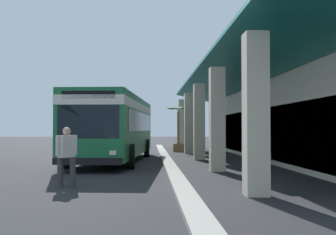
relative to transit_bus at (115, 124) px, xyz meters
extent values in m
plane|color=#262628|center=(-2.24, 6.34, -1.85)|extent=(120.00, 120.00, 0.00)
cube|color=#9E998E|center=(-0.68, 2.55, -1.79)|extent=(33.24, 0.50, 0.12)
cube|color=beige|center=(-11.76, 4.25, 0.11)|extent=(0.55, 0.55, 3.92)
cube|color=beige|center=(-6.22, 4.25, 0.11)|extent=(0.55, 0.55, 3.92)
cube|color=beige|center=(-0.68, 4.25, 0.11)|extent=(0.55, 0.55, 3.92)
cube|color=beige|center=(4.86, 4.25, 0.11)|extent=(0.55, 0.55, 3.92)
cube|color=beige|center=(10.40, 4.25, 0.11)|extent=(0.55, 0.55, 3.92)
cube|color=#146B66|center=(-0.68, 5.58, 2.42)|extent=(27.70, 3.16, 0.82)
cube|color=#19232D|center=(-0.68, 7.22, -0.45)|extent=(23.27, 0.08, 2.40)
cube|color=#196638|center=(0.05, 0.00, -0.13)|extent=(11.18, 3.51, 2.75)
cube|color=silver|center=(0.05, 0.00, 0.80)|extent=(11.20, 3.53, 0.36)
cube|color=#19232D|center=(-0.25, 0.02, 0.10)|extent=(9.43, 3.38, 0.90)
cube|color=#19232D|center=(5.50, -0.49, 0.00)|extent=(0.26, 2.24, 1.20)
cube|color=black|center=(5.51, -0.49, 0.97)|extent=(0.23, 1.94, 0.28)
cube|color=black|center=(5.63, -0.50, -1.40)|extent=(0.41, 2.46, 0.24)
cube|color=silver|center=(5.63, 0.40, -1.10)|extent=(0.08, 0.24, 0.16)
cube|color=silver|center=(5.47, -1.38, -1.10)|extent=(0.08, 0.24, 0.16)
cube|color=silver|center=(-1.44, 0.13, 1.37)|extent=(2.55, 1.99, 0.24)
cylinder|color=black|center=(3.78, 0.95, -1.35)|extent=(1.00, 0.30, 1.00)
cylinder|color=black|center=(3.56, -1.59, -1.35)|extent=(1.00, 0.30, 1.00)
cylinder|color=black|center=(-2.90, 1.54, -1.35)|extent=(1.00, 0.30, 1.00)
cylinder|color=black|center=(-3.13, -1.00, -1.35)|extent=(1.00, 0.30, 1.00)
cylinder|color=#38383D|center=(8.79, -0.41, -1.45)|extent=(0.16, 0.16, 0.81)
cylinder|color=#38383D|center=(8.74, -0.76, -1.45)|extent=(0.16, 0.16, 0.81)
cube|color=silver|center=(8.76, -0.58, -0.73)|extent=(0.51, 0.46, 0.61)
sphere|color=tan|center=(8.76, -0.58, -0.32)|extent=(0.22, 0.22, 0.22)
cylinder|color=silver|center=(8.56, -0.38, -0.70)|extent=(0.09, 0.09, 0.55)
cylinder|color=silver|center=(8.97, -0.79, -0.70)|extent=(0.09, 0.09, 0.55)
cube|color=brown|center=(-8.10, 3.70, -1.58)|extent=(0.74, 0.74, 0.55)
cylinder|color=#332319|center=(-8.10, 3.70, -1.30)|extent=(0.63, 0.63, 0.02)
cylinder|color=brown|center=(-8.10, 3.70, -0.17)|extent=(0.16, 0.16, 2.27)
ellipsoid|color=#1E6028|center=(-7.72, 3.81, 1.19)|extent=(0.82, 0.42, 0.18)
ellipsoid|color=#1E6028|center=(-8.12, 4.15, 1.18)|extent=(0.26, 0.91, 0.14)
ellipsoid|color=#1E6028|center=(-8.48, 3.71, 1.10)|extent=(0.76, 0.24, 0.17)
ellipsoid|color=#1E6028|center=(-8.12, 3.30, 1.16)|extent=(0.27, 0.81, 0.15)
camera|label=1|loc=(19.94, 1.70, -0.25)|focal=42.97mm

